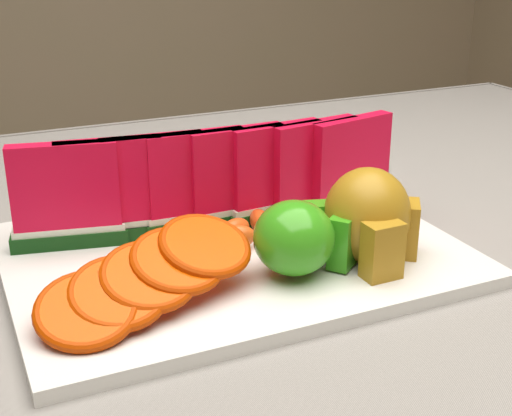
% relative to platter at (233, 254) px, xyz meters
% --- Properties ---
extents(table, '(1.40, 0.90, 0.75)m').
position_rel_platter_xyz_m(table, '(0.01, 0.01, -0.11)').
color(table, '#50311F').
rests_on(table, ground).
extents(tablecloth, '(1.53, 1.03, 0.20)m').
position_rel_platter_xyz_m(tablecloth, '(0.01, 0.01, -0.05)').
color(tablecloth, gray).
rests_on(tablecloth, table).
extents(platter, '(0.40, 0.30, 0.01)m').
position_rel_platter_xyz_m(platter, '(0.00, 0.00, 0.00)').
color(platter, silver).
rests_on(platter, tablecloth).
extents(apple_cluster, '(0.10, 0.08, 0.06)m').
position_rel_platter_xyz_m(apple_cluster, '(0.03, -0.07, 0.04)').
color(apple_cluster, '#19960A').
rests_on(apple_cluster, platter).
extents(pear_cluster, '(0.10, 0.10, 0.08)m').
position_rel_platter_xyz_m(pear_cluster, '(0.10, -0.07, 0.04)').
color(pear_cluster, '#9B880F').
rests_on(pear_cluster, platter).
extents(side_plate, '(0.20, 0.20, 0.01)m').
position_rel_platter_xyz_m(side_plate, '(0.21, 0.21, -0.00)').
color(side_plate, silver).
rests_on(side_plate, tablecloth).
extents(fork, '(0.05, 0.19, 0.00)m').
position_rel_platter_xyz_m(fork, '(-0.12, 0.22, -0.00)').
color(fork, silver).
rests_on(fork, tablecloth).
extents(watermelon_row, '(0.39, 0.07, 0.10)m').
position_rel_platter_xyz_m(watermelon_row, '(0.01, 0.05, 0.05)').
color(watermelon_row, '#0C3C16').
rests_on(watermelon_row, platter).
extents(orange_fan_front, '(0.20, 0.12, 0.05)m').
position_rel_platter_xyz_m(orange_fan_front, '(-0.10, -0.07, 0.03)').
color(orange_fan_front, '#FA3F13').
rests_on(orange_fan_front, platter).
extents(orange_fan_back, '(0.38, 0.11, 0.05)m').
position_rel_platter_xyz_m(orange_fan_back, '(0.04, 0.12, 0.03)').
color(orange_fan_back, '#FA3F13').
rests_on(orange_fan_back, platter).
extents(tangerine_segments, '(0.16, 0.07, 0.02)m').
position_rel_platter_xyz_m(tangerine_segments, '(-0.01, 0.00, 0.02)').
color(tangerine_segments, red).
rests_on(tangerine_segments, platter).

